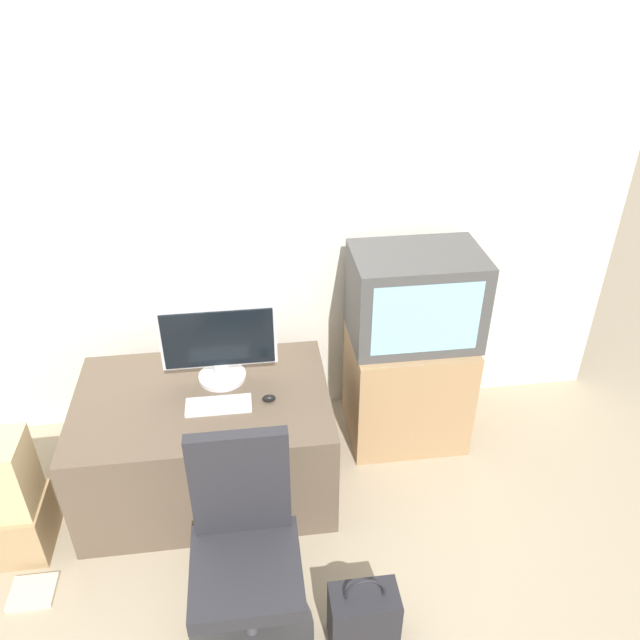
% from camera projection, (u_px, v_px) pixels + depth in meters
% --- Properties ---
extents(ground_plane, '(12.00, 12.00, 0.00)m').
position_uv_depth(ground_plane, '(223.00, 613.00, 2.58)').
color(ground_plane, tan).
extents(wall_back, '(4.40, 0.05, 2.60)m').
position_uv_depth(wall_back, '(201.00, 198.00, 3.00)').
color(wall_back, silver).
rests_on(wall_back, ground_plane).
extents(desk, '(1.18, 0.78, 0.56)m').
position_uv_depth(desk, '(207.00, 442.00, 3.04)').
color(desk, brown).
rests_on(desk, ground_plane).
extents(side_stand, '(0.61, 0.48, 0.63)m').
position_uv_depth(side_stand, '(406.00, 386.00, 3.36)').
color(side_stand, '#A37F56').
rests_on(side_stand, ground_plane).
extents(main_monitor, '(0.54, 0.23, 0.39)m').
position_uv_depth(main_monitor, '(219.00, 345.00, 2.91)').
color(main_monitor, silver).
rests_on(main_monitor, desk).
extents(keyboard, '(0.30, 0.12, 0.01)m').
position_uv_depth(keyboard, '(219.00, 405.00, 2.82)').
color(keyboard, silver).
rests_on(keyboard, desk).
extents(mouse, '(0.06, 0.04, 0.04)m').
position_uv_depth(mouse, '(269.00, 398.00, 2.85)').
color(mouse, black).
rests_on(mouse, desk).
extents(crt_tv, '(0.63, 0.43, 0.47)m').
position_uv_depth(crt_tv, '(415.00, 297.00, 3.07)').
color(crt_tv, '#474747').
rests_on(crt_tv, side_stand).
extents(office_chair, '(0.50, 0.50, 0.91)m').
position_uv_depth(office_chair, '(246.00, 563.00, 2.35)').
color(office_chair, '#333333').
rests_on(office_chair, ground_plane).
extents(cardboard_box_lower, '(0.27, 0.28, 0.27)m').
position_uv_depth(cardboard_box_lower, '(18.00, 526.00, 2.79)').
color(cardboard_box_lower, '#A3845B').
rests_on(cardboard_box_lower, ground_plane).
extents(handbag, '(0.27, 0.15, 0.37)m').
position_uv_depth(handbag, '(364.00, 617.00, 2.41)').
color(handbag, '#232328').
rests_on(handbag, ground_plane).
extents(book, '(0.19, 0.16, 0.02)m').
position_uv_depth(book, '(33.00, 592.00, 2.65)').
color(book, beige).
rests_on(book, ground_plane).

